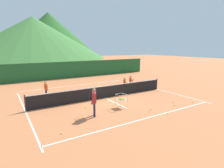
# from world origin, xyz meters

# --- Properties ---
(ground_plane) EXTENTS (120.00, 120.00, 0.00)m
(ground_plane) POSITION_xyz_m (0.00, 0.00, 0.00)
(ground_plane) COLOR #C67042
(line_baseline_near) EXTENTS (11.38, 0.08, 0.01)m
(line_baseline_near) POSITION_xyz_m (0.00, -4.83, 0.00)
(line_baseline_near) COLOR white
(line_baseline_near) RESTS_ON ground
(line_baseline_far) EXTENTS (11.38, 0.08, 0.01)m
(line_baseline_far) POSITION_xyz_m (0.00, 5.73, 0.00)
(line_baseline_far) COLOR white
(line_baseline_far) RESTS_ON ground
(line_sideline_west) EXTENTS (0.08, 10.56, 0.01)m
(line_sideline_west) POSITION_xyz_m (-5.69, 0.00, 0.00)
(line_sideline_west) COLOR white
(line_sideline_west) RESTS_ON ground
(line_sideline_east) EXTENTS (0.08, 10.56, 0.01)m
(line_sideline_east) POSITION_xyz_m (5.69, 0.00, 0.00)
(line_sideline_east) COLOR white
(line_sideline_east) RESTS_ON ground
(line_service_center) EXTENTS (0.08, 5.94, 0.01)m
(line_service_center) POSITION_xyz_m (0.00, 0.00, 0.00)
(line_service_center) COLOR white
(line_service_center) RESTS_ON ground
(tennis_net) EXTENTS (11.39, 0.08, 1.05)m
(tennis_net) POSITION_xyz_m (0.00, 0.00, 0.50)
(tennis_net) COLOR #333338
(tennis_net) RESTS_ON ground
(instructor) EXTENTS (0.51, 0.83, 1.65)m
(instructor) POSITION_xyz_m (-2.39, -2.97, 0.99)
(instructor) COLOR #191E4C
(instructor) RESTS_ON ground
(student_0) EXTENTS (0.24, 0.52, 1.33)m
(student_0) POSITION_xyz_m (-3.87, 2.49, 0.80)
(student_0) COLOR navy
(student_0) RESTS_ON ground
(student_1) EXTENTS (0.48, 0.39, 1.22)m
(student_1) POSITION_xyz_m (2.86, 1.30, 0.73)
(student_1) COLOR black
(student_1) RESTS_ON ground
(student_2) EXTENTS (0.47, 0.62, 1.19)m
(student_2) POSITION_xyz_m (3.96, 1.83, 0.72)
(student_2) COLOR black
(student_2) RESTS_ON ground
(ball_cart) EXTENTS (0.58, 0.58, 0.90)m
(ball_cart) POSITION_xyz_m (-0.21, -2.57, 0.58)
(ball_cart) COLOR #B7B7BC
(ball_cart) RESTS_ON ground
(tennis_ball_0) EXTENTS (0.07, 0.07, 0.07)m
(tennis_ball_0) POSITION_xyz_m (-0.25, -0.58, 0.03)
(tennis_ball_0) COLOR yellow
(tennis_ball_0) RESTS_ON ground
(tennis_ball_1) EXTENTS (0.07, 0.07, 0.07)m
(tennis_ball_1) POSITION_xyz_m (-4.65, -4.17, 0.03)
(tennis_ball_1) COLOR yellow
(tennis_ball_1) RESTS_ON ground
(tennis_ball_2) EXTENTS (0.07, 0.07, 0.07)m
(tennis_ball_2) POSITION_xyz_m (4.75, -4.42, 0.03)
(tennis_ball_2) COLOR yellow
(tennis_ball_2) RESTS_ON ground
(tennis_ball_3) EXTENTS (0.07, 0.07, 0.07)m
(tennis_ball_3) POSITION_xyz_m (0.15, -1.01, 0.03)
(tennis_ball_3) COLOR yellow
(tennis_ball_3) RESTS_ON ground
(tennis_ball_4) EXTENTS (0.07, 0.07, 0.07)m
(tennis_ball_4) POSITION_xyz_m (-2.28, -1.48, 0.03)
(tennis_ball_4) COLOR yellow
(tennis_ball_4) RESTS_ON ground
(tennis_ball_5) EXTENTS (0.07, 0.07, 0.07)m
(tennis_ball_5) POSITION_xyz_m (0.75, -4.19, 0.03)
(tennis_ball_5) COLOR yellow
(tennis_ball_5) RESTS_ON ground
(tennis_ball_6) EXTENTS (0.07, 0.07, 0.07)m
(tennis_ball_6) POSITION_xyz_m (1.09, -3.98, 0.03)
(tennis_ball_6) COLOR yellow
(tennis_ball_6) RESTS_ON ground
(tennis_ball_7) EXTENTS (0.07, 0.07, 0.07)m
(tennis_ball_7) POSITION_xyz_m (1.35, -5.08, 0.03)
(tennis_ball_7) COLOR yellow
(tennis_ball_7) RESTS_ON ground
(tennis_ball_8) EXTENTS (0.07, 0.07, 0.07)m
(tennis_ball_8) POSITION_xyz_m (3.07, -4.23, 0.03)
(tennis_ball_8) COLOR yellow
(tennis_ball_8) RESTS_ON ground
(tennis_ball_9) EXTENTS (0.07, 0.07, 0.07)m
(tennis_ball_9) POSITION_xyz_m (5.02, -0.66, 0.03)
(tennis_ball_9) COLOR yellow
(tennis_ball_9) RESTS_ON ground
(tennis_ball_10) EXTENTS (0.07, 0.07, 0.07)m
(tennis_ball_10) POSITION_xyz_m (3.58, -3.67, 0.03)
(tennis_ball_10) COLOR yellow
(tennis_ball_10) RESTS_ON ground
(windscreen_fence) EXTENTS (25.03, 0.08, 2.12)m
(windscreen_fence) POSITION_xyz_m (0.00, 10.46, 1.06)
(windscreen_fence) COLOR #1E5B2D
(windscreen_fence) RESTS_ON ground
(hill_0) EXTENTS (49.15, 49.15, 14.19)m
(hill_0) POSITION_xyz_m (4.15, 57.10, 7.10)
(hill_0) COLOR #427A38
(hill_0) RESTS_ON ground
(hill_1) EXTENTS (39.17, 39.17, 17.10)m
(hill_1) POSITION_xyz_m (10.91, 63.08, 8.55)
(hill_1) COLOR #2D6628
(hill_1) RESTS_ON ground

